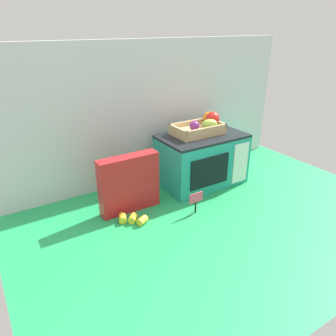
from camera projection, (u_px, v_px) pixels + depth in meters
name	position (u px, v px, depth m)	size (l,w,h in m)	color
ground_plane	(183.00, 193.00, 1.61)	(1.70, 1.70, 0.00)	#219E54
display_back_panel	(155.00, 112.00, 1.67)	(1.61, 0.03, 0.71)	silver
toy_microwave	(202.00, 159.00, 1.67)	(0.43, 0.27, 0.26)	teal
food_groups_crate	(202.00, 126.00, 1.63)	(0.26, 0.16, 0.10)	tan
cookie_set_box	(129.00, 184.00, 1.42)	(0.27, 0.06, 0.26)	red
price_sign	(196.00, 200.00, 1.42)	(0.07, 0.01, 0.10)	black
loose_toy_banana	(133.00, 219.00, 1.37)	(0.11, 0.11, 0.03)	yellow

